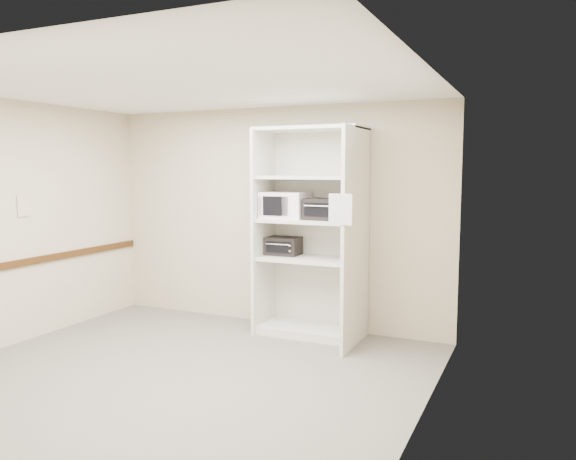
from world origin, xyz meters
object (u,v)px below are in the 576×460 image
at_px(toaster_oven_lower, 283,246).
at_px(toaster_oven_upper, 324,209).
at_px(microwave, 285,205).
at_px(shelving_unit, 314,240).

bearing_deg(toaster_oven_lower, toaster_oven_upper, -11.40).
xyz_separation_m(microwave, toaster_oven_lower, (-0.06, 0.08, -0.50)).
distance_m(shelving_unit, microwave, 0.53).
bearing_deg(toaster_oven_upper, microwave, -178.51).
bearing_deg(shelving_unit, toaster_oven_upper, -14.64).
height_order(shelving_unit, toaster_oven_upper, shelving_unit).
bearing_deg(microwave, shelving_unit, 3.57).
relative_size(microwave, toaster_oven_lower, 1.33).
distance_m(shelving_unit, toaster_oven_lower, 0.43).
xyz_separation_m(microwave, toaster_oven_upper, (0.50, -0.01, -0.03)).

